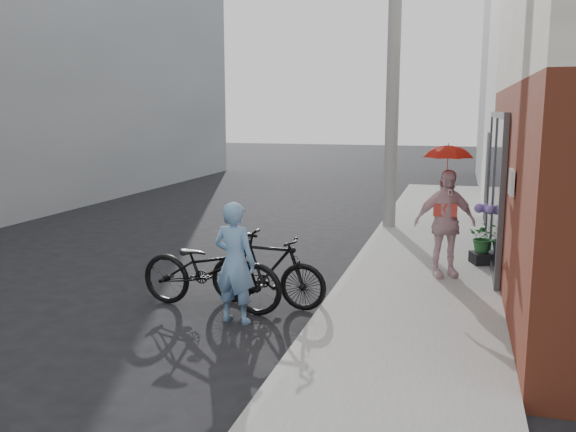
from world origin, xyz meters
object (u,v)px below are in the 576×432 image
at_px(officer, 235,263).
at_px(planter, 483,258).
at_px(kimono_woman, 445,223).
at_px(bike_left, 211,270).
at_px(utility_pole, 393,70).
at_px(bike_right, 267,271).

xyz_separation_m(officer, planter, (3.10, 3.50, -0.56)).
bearing_deg(planter, kimono_woman, -122.28).
distance_m(officer, bike_left, 0.68).
bearing_deg(utility_pole, bike_right, -99.83).
bearing_deg(officer, planter, -121.89).
bearing_deg(bike_left, officer, -123.13).
bearing_deg(planter, bike_right, -135.94).
height_order(utility_pole, bike_right, utility_pole).
distance_m(bike_right, kimono_woman, 2.95).
height_order(kimono_woman, planter, kimono_woman).
bearing_deg(planter, officer, -131.52).
bearing_deg(bike_left, utility_pole, -10.43).
bearing_deg(utility_pole, kimono_woman, -71.87).
relative_size(bike_right, kimono_woman, 1.01).
relative_size(bike_left, planter, 5.78).
relative_size(bike_left, bike_right, 1.23).
distance_m(kimono_woman, planter, 1.37).
distance_m(officer, bike_right, 0.77).
bearing_deg(bike_right, bike_left, 117.46).
bearing_deg(bike_left, bike_right, -61.50).
distance_m(bike_right, planter, 4.04).
bearing_deg(utility_pole, bike_left, -105.68).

